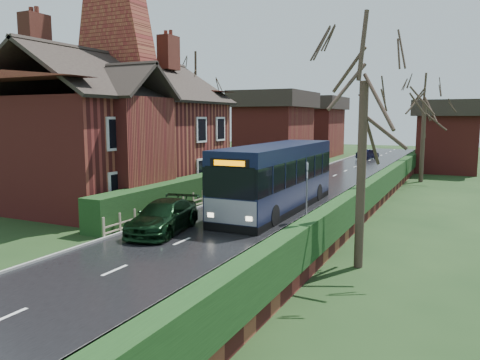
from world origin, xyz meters
The scene contains 18 objects.
ground centered at (0.00, 0.00, 0.00)m, with size 140.00×140.00×0.00m, color #26401B.
road centered at (0.00, 10.00, 0.01)m, with size 6.00×100.00×0.02m, color black.
pavement centered at (4.25, 10.00, 0.07)m, with size 2.50×100.00×0.14m, color slate.
kerb_right centered at (3.05, 10.00, 0.07)m, with size 0.12×100.00×0.14m, color gray.
kerb_left centered at (-3.05, 10.00, 0.05)m, with size 0.12×100.00×0.10m, color gray.
front_hedge centered at (-3.90, 5.00, 0.80)m, with size 1.20×16.00×1.60m, color black.
picket_fence centered at (-3.15, 5.00, 0.45)m, with size 0.10×16.00×0.90m, color tan, non-canonical shape.
right_wall_hedge centered at (5.80, 10.00, 1.02)m, with size 0.60×50.00×1.80m.
brick_house centered at (-8.73, 4.78, 4.38)m, with size 9.30×14.60×10.30m.
bus centered at (1.03, 5.80, 1.75)m, with size 2.80×11.64×3.53m.
car_silver centered at (-2.66, 11.91, 0.71)m, with size 1.68×4.17×1.42m, color silver.
car_green centered at (-1.60, -0.99, 0.69)m, with size 1.92×4.73×1.37m, color black.
car_distant centered at (-0.59, 39.55, 0.59)m, with size 1.25×3.60×1.19m, color black.
bus_stop_sign centered at (3.34, 3.77, 1.90)m, with size 0.24×0.42×2.88m.
telegraph_pole centered at (5.80, 3.75, 3.23)m, with size 0.22×0.82×6.39m.
tree_right_near centered at (7.06, -2.11, 6.53)m, with size 4.05×4.05×8.74m.
tree_right_far centered at (7.01, 21.11, 6.56)m, with size 4.55×4.55×8.79m.
tree_house_side centered at (-8.26, 12.85, 7.74)m, with size 4.56×4.56×10.36m.
Camera 1 is at (10.11, -17.44, 4.96)m, focal length 35.00 mm.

